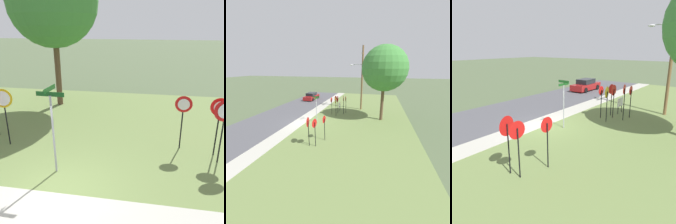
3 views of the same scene
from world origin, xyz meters
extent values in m
plane|color=#4C5B3D|center=(0.00, 0.00, 0.00)|extent=(160.00, 160.00, 0.00)
cube|color=#ADAA9E|center=(0.00, -0.80, 0.03)|extent=(44.00, 1.60, 0.06)
cube|color=olive|center=(0.00, 6.00, 0.02)|extent=(44.00, 12.00, 0.04)
cylinder|color=black|center=(-3.33, 2.79, 1.12)|extent=(0.06, 0.06, 2.16)
cylinder|color=gold|center=(-3.33, 2.75, 2.14)|extent=(0.79, 0.16, 0.80)
cylinder|color=white|center=(-3.33, 2.73, 2.14)|extent=(0.61, 0.11, 0.62)
cylinder|color=black|center=(5.26, 2.78, 1.12)|extent=(0.06, 0.06, 2.17)
cylinder|color=black|center=(5.23, 3.34, 1.09)|extent=(0.06, 0.06, 2.10)
cone|color=red|center=(5.23, 3.30, 2.06)|extent=(0.73, 0.14, 0.73)
cone|color=silver|center=(5.23, 3.28, 2.06)|extent=(0.50, 0.09, 0.50)
cylinder|color=black|center=(3.93, 3.70, 1.05)|extent=(0.06, 0.06, 2.03)
cone|color=red|center=(3.93, 3.66, 2.00)|extent=(0.68, 0.08, 0.67)
cone|color=silver|center=(3.93, 3.64, 2.00)|extent=(0.46, 0.05, 0.46)
cylinder|color=#9EA0A8|center=(-0.53, 1.17, 1.43)|extent=(0.07, 0.07, 2.78)
cylinder|color=#9EA0A8|center=(-0.53, 1.17, 2.83)|extent=(0.09, 0.09, 0.03)
cube|color=#19511E|center=(-0.53, 1.17, 2.89)|extent=(0.96, 0.05, 0.15)
cube|color=#19511E|center=(-0.53, 1.17, 3.06)|extent=(0.04, 0.82, 0.15)
cylinder|color=brown|center=(-3.27, 8.60, 2.47)|extent=(0.36, 0.36, 4.87)
sphere|color=#3D7F38|center=(-3.27, 8.60, 6.22)|extent=(5.23, 5.23, 5.23)
camera|label=1|loc=(2.73, -5.90, 5.01)|focal=39.28mm
camera|label=2|loc=(16.45, 8.14, 6.47)|focal=25.71mm
camera|label=3|loc=(10.63, 9.67, 5.11)|focal=36.58mm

